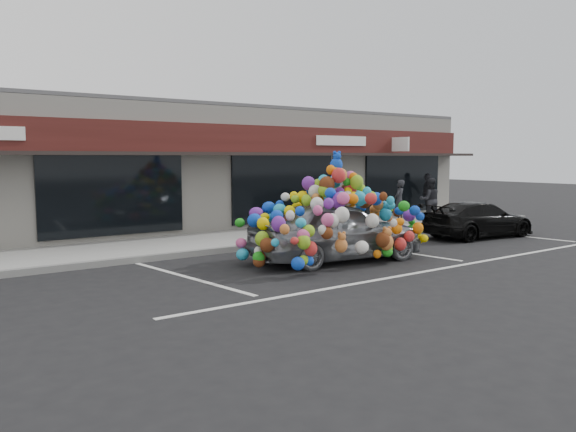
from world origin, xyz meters
TOP-DOWN VIEW (x-y plane):
  - ground at (0.00, 0.00)m, footprint 90.00×90.00m
  - shop_building at (0.00, 8.44)m, footprint 24.00×7.20m
  - sidewalk at (0.00, 4.00)m, footprint 26.00×3.00m
  - kerb at (0.00, 2.50)m, footprint 26.00×0.18m
  - parking_stripe_left at (-3.20, 0.20)m, footprint 0.73×4.37m
  - parking_stripe_mid at (2.80, 0.20)m, footprint 0.73×4.37m
  - parking_stripe_right at (8.20, 0.20)m, footprint 0.73×4.37m
  - lane_line at (2.00, -2.30)m, footprint 14.00×0.12m
  - toy_car at (0.63, -0.11)m, footprint 3.18×4.89m
  - black_sedan at (6.97, 0.36)m, footprint 2.02×4.09m
  - pedestrian_a at (7.21, 3.98)m, footprint 0.67×0.57m
  - pedestrian_b at (8.13, 3.31)m, footprint 0.99×0.92m
  - pedestrian_c at (9.82, 4.86)m, footprint 1.09×0.86m

SIDE VIEW (x-z plane):
  - ground at x=0.00m, z-range 0.00..0.00m
  - parking_stripe_left at x=-3.20m, z-range 0.00..0.01m
  - parking_stripe_mid at x=2.80m, z-range 0.00..0.01m
  - parking_stripe_right at x=8.20m, z-range 0.00..0.01m
  - lane_line at x=2.00m, z-range 0.00..0.01m
  - sidewalk at x=0.00m, z-range 0.00..0.15m
  - kerb at x=0.00m, z-range -0.01..0.15m
  - black_sedan at x=6.97m, z-range 0.00..1.14m
  - toy_car at x=0.63m, z-range -0.44..2.29m
  - pedestrian_a at x=7.21m, z-range 0.15..1.71m
  - pedestrian_b at x=8.13m, z-range 0.15..1.78m
  - pedestrian_c at x=9.82m, z-range 0.15..1.88m
  - shop_building at x=0.00m, z-range 0.01..4.32m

